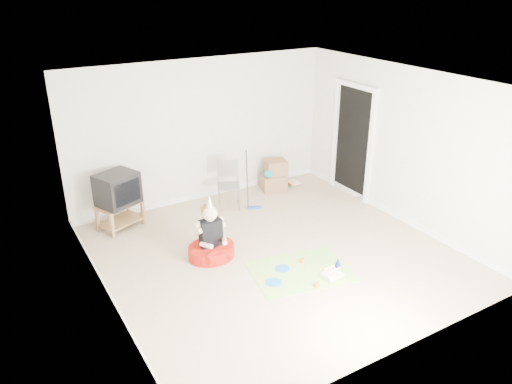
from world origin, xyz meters
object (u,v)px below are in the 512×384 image
crt_tv (117,189)px  tv_stand (120,213)px  folding_chair (229,186)px  birthday_cake (332,275)px  seated_woman (211,244)px  cardboard_boxes (274,176)px

crt_tv → tv_stand: bearing=-99.0°
folding_chair → birthday_cake: (0.17, -2.78, -0.39)m
seated_woman → crt_tv: bearing=118.1°
crt_tv → birthday_cake: (2.09, -3.01, -0.66)m
crt_tv → cardboard_boxes: 3.10m
tv_stand → cardboard_boxes: (3.07, 0.06, 0.03)m
tv_stand → birthday_cake: size_ratio=3.01×
crt_tv → birthday_cake: size_ratio=2.28×
crt_tv → folding_chair: bearing=-29.9°
folding_chair → cardboard_boxes: 1.20m
tv_stand → seated_woman: seated_woman is taller
seated_woman → birthday_cake: 1.83m
folding_chair → crt_tv: bearing=173.2°
cardboard_boxes → seated_woman: size_ratio=0.59×
cardboard_boxes → birthday_cake: (-0.99, -3.07, -0.25)m
crt_tv → folding_chair: (1.92, -0.23, -0.28)m
cardboard_boxes → birthday_cake: bearing=-107.8°
folding_chair → birthday_cake: bearing=-86.5°
cardboard_boxes → seated_woman: (-2.20, -1.70, -0.06)m
tv_stand → seated_woman: bearing=-61.9°
folding_chair → birthday_cake: size_ratio=3.23×
crt_tv → cardboard_boxes: bearing=-21.9°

